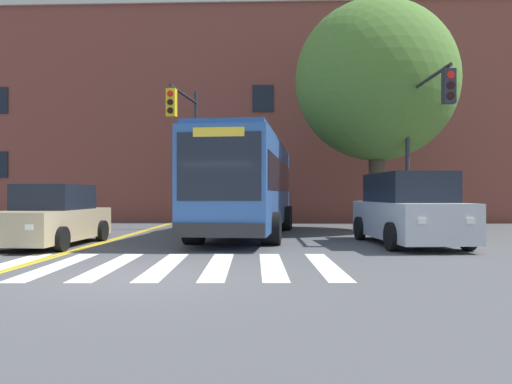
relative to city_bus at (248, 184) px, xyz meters
name	(u,v)px	position (x,y,z in m)	size (l,w,h in m)	color
ground_plane	(134,277)	(-1.54, -9.23, -1.88)	(120.00, 120.00, 0.00)	#4C4C4F
crosswalk	(138,266)	(-1.87, -7.81, -1.87)	(8.53, 4.39, 0.01)	white
lane_line_yellow_inner	(165,224)	(-4.40, 6.19, -1.88)	(0.12, 36.00, 0.01)	gold
lane_line_yellow_outer	(169,224)	(-4.24, 6.19, -1.88)	(0.12, 36.00, 0.01)	gold
city_bus	(248,184)	(0.00, 0.00, 0.00)	(3.49, 11.20, 3.48)	#2D5699
car_tan_near_lane	(53,218)	(-5.46, -3.85, -1.07)	(2.12, 4.75, 1.78)	tan
car_silver_far_lane	(408,210)	(4.94, -3.19, -0.86)	(2.65, 5.31, 2.13)	#B7BABF
car_black_behind_bus	(240,205)	(-0.98, 9.82, -1.01)	(2.11, 4.78, 1.92)	black
traffic_light_near_corner	(423,124)	(5.94, -1.27, 1.96)	(0.40, 4.19, 5.67)	#28282D
traffic_light_overhead	(187,133)	(-2.52, 1.55, 2.04)	(0.61, 3.60, 5.86)	#28282D
street_tree_curbside_large	(377,82)	(5.11, 2.15, 4.17)	(8.90, 8.71, 9.29)	#4C3D2D
building_facade	(265,116)	(0.36, 11.45, 4.24)	(35.31, 7.41, 12.22)	brown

